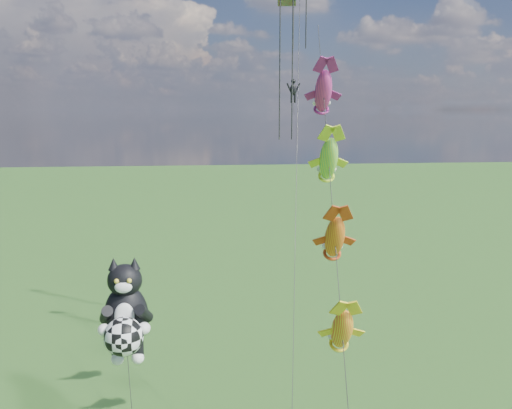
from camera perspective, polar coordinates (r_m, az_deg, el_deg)
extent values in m
ellipsoid|color=black|center=(26.05, -12.83, -10.86)|extent=(2.21, 1.93, 2.82)
ellipsoid|color=black|center=(25.44, -12.99, -7.39)|extent=(1.73, 1.62, 1.43)
cone|color=black|center=(25.29, -14.05, -5.77)|extent=(0.58, 0.58, 0.53)
cone|color=black|center=(25.19, -12.06, -5.76)|extent=(0.58, 0.58, 0.53)
ellipsoid|color=white|center=(24.93, -13.13, -8.06)|extent=(0.80, 0.51, 0.51)
ellipsoid|color=white|center=(25.34, -13.02, -10.81)|extent=(0.93, 0.50, 1.16)
sphere|color=gold|center=(24.82, -13.78, -7.46)|extent=(0.21, 0.21, 0.21)
sphere|color=gold|center=(24.76, -12.56, -7.46)|extent=(0.21, 0.21, 0.21)
sphere|color=white|center=(25.38, -14.97, -12.03)|extent=(0.53, 0.53, 0.53)
sphere|color=white|center=(25.18, -11.12, -12.06)|extent=(0.53, 0.53, 0.53)
sphere|color=white|center=(26.69, -13.68, -14.77)|extent=(0.56, 0.56, 0.56)
sphere|color=white|center=(26.59, -11.74, -14.79)|extent=(0.56, 0.56, 0.56)
sphere|color=white|center=(25.10, -13.10, -12.74)|extent=(1.65, 1.65, 1.65)
cylinder|color=black|center=(21.08, 8.17, -6.97)|extent=(1.72, 15.75, 19.78)
ellipsoid|color=red|center=(20.41, 8.59, -12.24)|extent=(0.95, 2.04, 2.20)
ellipsoid|color=orange|center=(21.69, 7.88, -3.26)|extent=(0.95, 2.04, 2.20)
ellipsoid|color=green|center=(23.45, 7.27, 4.55)|extent=(0.95, 2.04, 2.20)
ellipsoid|color=#D83381|center=(25.57, 6.74, 11.17)|extent=(0.95, 2.04, 2.20)
cylinder|color=black|center=(28.83, 4.08, 3.36)|extent=(3.33, 16.77, 25.53)
cube|color=#0E8F41|center=(34.70, 3.10, 19.68)|extent=(1.15, 0.81, 0.56)
cylinder|color=black|center=(34.15, 2.41, 12.99)|extent=(0.08, 0.08, 8.11)
cylinder|color=black|center=(34.27, 3.65, 12.97)|extent=(0.08, 0.08, 8.11)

